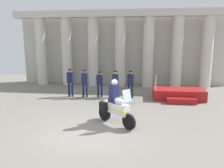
% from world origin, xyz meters
% --- Properties ---
extents(ground_plane, '(28.00, 28.00, 0.00)m').
position_xyz_m(ground_plane, '(0.00, 0.00, 0.00)').
color(ground_plane, gray).
extents(colonnade_backdrop, '(16.70, 1.66, 5.80)m').
position_xyz_m(colonnade_backdrop, '(0.42, 9.55, 3.16)').
color(colonnade_backdrop, beige).
rests_on(colonnade_backdrop, ground_plane).
extents(reviewing_stand, '(2.98, 2.02, 1.53)m').
position_xyz_m(reviewing_stand, '(4.25, 5.34, 0.30)').
color(reviewing_stand, '#A51919').
rests_on(reviewing_stand, ground_plane).
extents(officer_in_row_0, '(0.40, 0.26, 1.76)m').
position_xyz_m(officer_in_row_0, '(-2.39, 5.24, 1.04)').
color(officer_in_row_0, '#141938').
rests_on(officer_in_row_0, ground_plane).
extents(officer_in_row_1, '(0.40, 0.26, 1.72)m').
position_xyz_m(officer_in_row_1, '(-1.45, 5.21, 1.02)').
color(officer_in_row_1, '#191E42').
rests_on(officer_in_row_1, ground_plane).
extents(officer_in_row_2, '(0.40, 0.26, 1.62)m').
position_xyz_m(officer_in_row_2, '(-0.52, 5.30, 0.96)').
color(officer_in_row_2, '#141938').
rests_on(officer_in_row_2, ground_plane).
extents(officer_in_row_3, '(0.40, 0.26, 1.68)m').
position_xyz_m(officer_in_row_3, '(0.43, 5.37, 0.99)').
color(officer_in_row_3, '#191E42').
rests_on(officer_in_row_3, ground_plane).
extents(officer_in_row_4, '(0.40, 0.26, 1.70)m').
position_xyz_m(officer_in_row_4, '(1.37, 5.27, 1.00)').
color(officer_in_row_4, '#141938').
rests_on(officer_in_row_4, ground_plane).
extents(motorcycle_with_rider, '(1.67, 1.45, 1.90)m').
position_xyz_m(motorcycle_with_rider, '(0.90, 0.89, 0.79)').
color(motorcycle_with_rider, black).
rests_on(motorcycle_with_rider, ground_plane).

